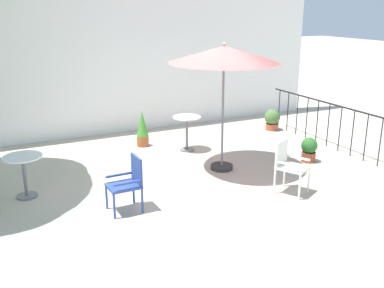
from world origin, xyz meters
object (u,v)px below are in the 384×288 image
(cafe_table_1, at_px, (187,127))
(patio_chair_1, at_px, (129,181))
(potted_plant_0, at_px, (272,119))
(patio_chair_0, at_px, (288,163))
(potted_plant_3, at_px, (309,149))
(patio_umbrella_0, at_px, (224,56))
(cafe_table_0, at_px, (24,169))
(potted_plant_2, at_px, (142,129))

(cafe_table_1, bearing_deg, patio_chair_1, -132.10)
(patio_chair_1, height_order, potted_plant_0, patio_chair_1)
(patio_chair_0, xyz_separation_m, potted_plant_3, (1.37, 1.06, -0.26))
(patio_umbrella_0, relative_size, cafe_table_0, 3.37)
(potted_plant_3, bearing_deg, potted_plant_0, 72.04)
(cafe_table_1, distance_m, potted_plant_0, 2.77)
(potted_plant_3, bearing_deg, patio_chair_1, -172.30)
(patio_chair_0, bearing_deg, patio_umbrella_0, 107.35)
(patio_chair_0, bearing_deg, potted_plant_3, 37.90)
(patio_umbrella_0, xyz_separation_m, patio_chair_1, (-2.22, -0.96, -1.72))
(cafe_table_0, distance_m, cafe_table_1, 3.68)
(patio_umbrella_0, distance_m, potted_plant_3, 2.70)
(cafe_table_1, relative_size, potted_plant_3, 1.51)
(patio_umbrella_0, distance_m, patio_chair_1, 2.96)
(patio_chair_0, distance_m, patio_chair_1, 2.73)
(cafe_table_1, xyz_separation_m, patio_chair_1, (-2.10, -2.32, -0.03))
(patio_umbrella_0, relative_size, potted_plant_0, 4.52)
(patio_chair_0, distance_m, potted_plant_2, 3.82)
(patio_chair_0, xyz_separation_m, patio_chair_1, (-2.68, 0.52, -0.03))
(patio_chair_1, xyz_separation_m, potted_plant_3, (4.05, 0.55, -0.23))
(patio_umbrella_0, relative_size, cafe_table_1, 3.18)
(potted_plant_3, bearing_deg, patio_chair_0, -142.10)
(cafe_table_1, bearing_deg, patio_chair_0, -78.52)
(cafe_table_1, distance_m, patio_chair_1, 3.13)
(potted_plant_2, bearing_deg, cafe_table_0, -146.32)
(cafe_table_0, bearing_deg, patio_chair_0, -23.16)
(potted_plant_0, xyz_separation_m, potted_plant_2, (-3.48, 0.17, 0.12))
(patio_chair_0, relative_size, potted_plant_3, 1.77)
(potted_plant_2, bearing_deg, patio_chair_1, -113.39)
(patio_umbrella_0, relative_size, patio_chair_0, 2.72)
(patio_chair_1, distance_m, potted_plant_0, 5.61)
(cafe_table_1, bearing_deg, potted_plant_3, -42.42)
(potted_plant_0, height_order, potted_plant_2, potted_plant_2)
(patio_umbrella_0, height_order, patio_chair_1, patio_umbrella_0)
(patio_umbrella_0, height_order, potted_plant_3, patio_umbrella_0)
(cafe_table_1, relative_size, patio_chair_0, 0.86)
(cafe_table_0, xyz_separation_m, patio_chair_0, (4.09, -1.75, 0.02))
(potted_plant_2, bearing_deg, potted_plant_0, -2.75)
(patio_umbrella_0, height_order, potted_plant_2, patio_umbrella_0)
(patio_umbrella_0, distance_m, cafe_table_1, 2.17)
(potted_plant_3, bearing_deg, cafe_table_0, 172.84)
(patio_umbrella_0, xyz_separation_m, patio_chair_0, (0.46, -1.48, -1.68))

